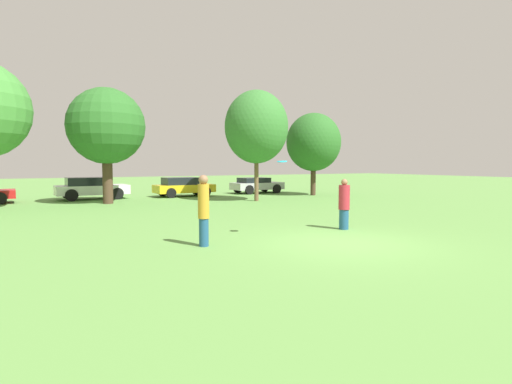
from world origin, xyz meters
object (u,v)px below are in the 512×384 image
object	(u,v)px
frisbee	(282,161)
parked_car_yellow	(183,186)
tree_3	(314,142)
parked_car_silver	(256,185)
person_thrower	(204,209)
person_catcher	(344,204)
tree_1	(106,127)
tree_2	(256,127)
parked_car_white	(91,188)

from	to	relation	value
frisbee	parked_car_yellow	distance (m)	16.04
tree_3	frisbee	bearing A→B (deg)	-129.88
tree_3	parked_car_silver	world-z (taller)	tree_3
person_thrower	person_catcher	xyz separation A→B (m)	(5.10, 0.36, -0.15)
frisbee	tree_1	bearing A→B (deg)	102.86
person_thrower	tree_1	bearing A→B (deg)	88.06
tree_2	person_thrower	bearing A→B (deg)	-124.72
parked_car_white	tree_1	bearing A→B (deg)	-84.06
tree_1	parked_car_white	world-z (taller)	tree_1
tree_3	tree_1	bearing A→B (deg)	177.34
parked_car_silver	tree_1	bearing A→B (deg)	-167.49
tree_1	person_thrower	bearing A→B (deg)	-87.89
tree_3	parked_car_yellow	size ratio (longest dim) A/B	1.42
person_thrower	parked_car_white	distance (m)	16.56
tree_1	tree_3	bearing A→B (deg)	-2.66
tree_2	parked_car_silver	bearing A→B (deg)	61.43
tree_3	parked_car_white	distance (m)	14.76
frisbee	parked_car_white	distance (m)	16.85
person_catcher	parked_car_white	xyz separation A→B (m)	(-6.10, 16.16, -0.12)
frisbee	parked_car_white	world-z (taller)	frisbee
tree_3	parked_car_silver	distance (m)	5.35
tree_1	parked_car_silver	size ratio (longest dim) A/B	1.61
parked_car_yellow	person_thrower	bearing A→B (deg)	-109.25
person_catcher	parked_car_silver	world-z (taller)	person_catcher
tree_2	tree_3	size ratio (longest dim) A/B	1.14
tree_1	parked_car_silver	bearing A→B (deg)	15.42
parked_car_white	frisbee	bearing A→B (deg)	-80.85
tree_2	parked_car_yellow	xyz separation A→B (m)	(-2.74, 5.24, -3.64)
parked_car_white	parked_car_silver	distance (m)	11.42
parked_car_white	parked_car_yellow	xyz separation A→B (m)	(5.68, -0.60, -0.06)
tree_2	parked_car_white	bearing A→B (deg)	145.27
frisbee	person_catcher	bearing A→B (deg)	5.51
person_catcher	parked_car_yellow	bearing A→B (deg)	-92.47
person_catcher	tree_1	xyz separation A→B (m)	(-5.59, 12.84, 3.35)
frisbee	parked_car_silver	size ratio (longest dim) A/B	0.08
person_thrower	tree_2	world-z (taller)	tree_2
person_thrower	tree_2	bearing A→B (deg)	51.22
parked_car_white	parked_car_silver	bearing A→B (deg)	-4.51
person_catcher	parked_car_yellow	distance (m)	15.57
frisbee	parked_car_silver	xyz separation A→B (m)	(7.91, 16.09, -1.62)
tree_3	parked_car_white	size ratio (longest dim) A/B	1.33
parked_car_white	parked_car_yellow	distance (m)	5.71
tree_2	parked_car_yellow	distance (m)	6.94
person_catcher	tree_1	bearing A→B (deg)	-70.53
parked_car_white	parked_car_silver	world-z (taller)	parked_car_white
frisbee	parked_car_white	xyz separation A→B (m)	(-3.51, 16.41, -1.53)
tree_1	parked_car_silver	world-z (taller)	tree_1
person_thrower	parked_car_yellow	xyz separation A→B (m)	(4.67, 15.93, -0.32)
person_catcher	parked_car_silver	bearing A→B (deg)	-112.59
tree_2	frisbee	bearing A→B (deg)	-114.88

